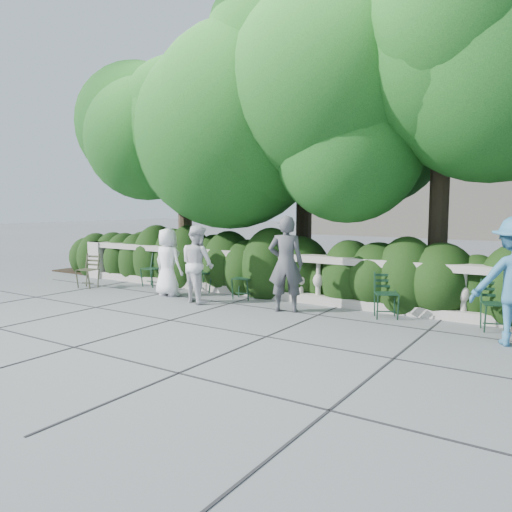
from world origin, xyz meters
The scene contains 13 objects.
ground centered at (0.00, 0.00, 0.00)m, with size 90.00×90.00×0.00m, color #5A5E63.
balustrade centered at (0.00, 1.80, 0.49)m, with size 12.00×0.44×1.00m.
shrub_hedge centered at (0.00, 3.00, 0.00)m, with size 15.00×2.60×1.70m, color black, non-canonical shape.
tree_canopy centered at (0.69, 3.19, 3.96)m, with size 15.04×6.52×6.78m.
chair_a centered at (-3.42, 1.32, 0.00)m, with size 0.44×0.48×0.84m, color black, non-canonical shape.
chair_b centered at (-0.54, 1.22, 0.00)m, with size 0.44×0.48×0.84m, color black, non-canonical shape.
chair_c centered at (-1.93, 1.35, 0.00)m, with size 0.44×0.48×0.84m, color black, non-canonical shape.
chair_d centered at (2.69, 1.15, 0.00)m, with size 0.44×0.48×0.84m, color black, non-canonical shape.
chair_e centered at (4.45, 1.20, 0.00)m, with size 0.44×0.48×0.84m, color black, non-canonical shape.
chair_weathered centered at (-4.55, 0.31, 0.00)m, with size 0.44×0.48×0.84m, color black, non-canonical shape.
person_businessman centered at (-2.21, 0.77, 0.76)m, with size 0.74×0.48×1.51m, color white.
person_woman_grey centered at (0.83, 0.77, 0.92)m, with size 0.67×0.44×1.84m, color #444549.
person_casual_man centered at (-1.17, 0.56, 0.81)m, with size 0.79×0.61×1.62m, color silver.
Camera 1 is at (5.51, -7.39, 2.05)m, focal length 35.00 mm.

